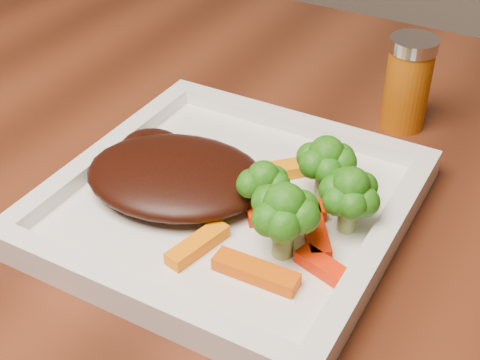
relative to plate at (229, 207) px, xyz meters
The scene contains 13 objects.
plate is the anchor object (origin of this frame).
steak 0.05m from the plate, 169.43° to the right, with size 0.15×0.12×0.03m, color black.
broccoli_0 0.09m from the plate, 32.83° to the left, with size 0.05×0.05×0.07m, color #277413, non-canonical shape.
broccoli_1 0.10m from the plate, ahead, with size 0.05×0.05×0.06m, color #286811, non-canonical shape.
broccoli_2 0.08m from the plate, 28.16° to the right, with size 0.06×0.06×0.06m, color #2D6210, non-canonical shape.
broccoli_3 0.05m from the plate, ahead, with size 0.05×0.05×0.06m, color #316010, non-canonical shape.
carrot_0 0.09m from the plate, 47.97° to the right, with size 0.06×0.02×0.01m, color #E55303.
carrot_1 0.11m from the plate, 21.04° to the right, with size 0.05×0.01×0.01m, color red.
carrot_2 0.06m from the plate, 81.83° to the right, with size 0.05×0.01×0.01m, color orange.
carrot_4 0.06m from the plate, 69.55° to the left, with size 0.06×0.02×0.01m, color orange.
carrot_5 0.08m from the plate, ahead, with size 0.06×0.02×0.01m, color red.
carrot_6 0.05m from the plate, ahead, with size 0.06×0.02×0.01m, color red.
spice_shaker 0.22m from the plate, 68.49° to the left, with size 0.04×0.04×0.09m, color #A34D09.
Camera 1 is at (0.20, -0.18, 1.10)m, focal length 50.00 mm.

